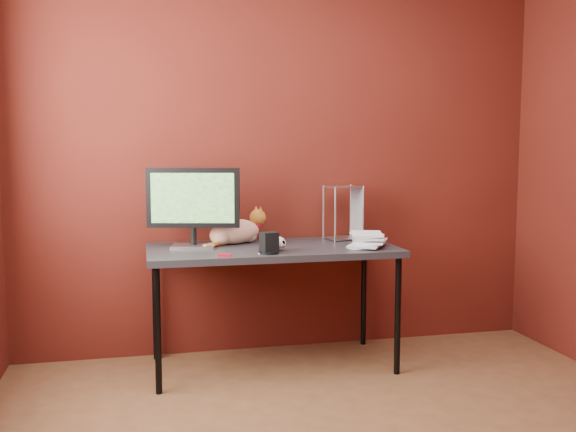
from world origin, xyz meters
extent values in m
cube|color=#48120D|center=(0.00, 1.75, 1.30)|extent=(3.50, 0.02, 2.60)
cube|color=black|center=(-0.15, 1.37, 0.73)|extent=(1.50, 0.70, 0.04)
cylinder|color=black|center=(-0.85, 1.07, 0.35)|extent=(0.04, 0.04, 0.71)
cylinder|color=black|center=(0.55, 1.07, 0.35)|extent=(0.04, 0.04, 0.71)
cylinder|color=black|center=(-0.85, 1.67, 0.35)|extent=(0.04, 0.04, 0.71)
cylinder|color=black|center=(0.55, 1.67, 0.35)|extent=(0.04, 0.04, 0.71)
cube|color=#A7A7AB|center=(-0.62, 1.43, 0.76)|extent=(0.29, 0.23, 0.02)
cylinder|color=black|center=(-0.62, 1.43, 0.82)|extent=(0.04, 0.04, 0.11)
cube|color=black|center=(-0.62, 1.43, 1.05)|extent=(0.55, 0.17, 0.36)
cube|color=#184A13|center=(-0.62, 1.43, 1.05)|extent=(0.48, 0.12, 0.30)
ellipsoid|color=#D3602C|center=(-0.35, 1.54, 0.83)|extent=(0.37, 0.28, 0.15)
ellipsoid|color=#D3602C|center=(-0.44, 1.51, 0.81)|extent=(0.20, 0.19, 0.13)
sphere|color=silver|center=(-0.26, 1.58, 0.80)|extent=(0.11, 0.11, 0.11)
sphere|color=#BC6E24|center=(-0.20, 1.60, 0.90)|extent=(0.11, 0.11, 0.11)
cone|color=#BC6E24|center=(-0.18, 1.58, 0.96)|extent=(0.03, 0.03, 0.04)
cone|color=#BC6E24|center=(-0.20, 1.63, 0.96)|extent=(0.03, 0.03, 0.04)
cylinder|color=#B00B27|center=(-0.21, 1.60, 0.86)|extent=(0.08, 0.08, 0.01)
cylinder|color=#BC6E24|center=(-0.50, 1.43, 0.76)|extent=(0.14, 0.15, 0.03)
ellipsoid|color=silver|center=(-0.14, 1.21, 0.79)|extent=(0.09, 0.09, 0.08)
ellipsoid|color=black|center=(-0.16, 1.17, 0.80)|extent=(0.02, 0.01, 0.03)
ellipsoid|color=black|center=(-0.13, 1.17, 0.80)|extent=(0.02, 0.01, 0.03)
cube|color=black|center=(-0.14, 1.17, 0.78)|extent=(0.05, 0.01, 0.00)
cylinder|color=black|center=(-0.22, 1.12, 0.76)|extent=(0.11, 0.11, 0.02)
cube|color=black|center=(-0.22, 1.12, 0.82)|extent=(0.11, 0.10, 0.11)
imported|color=beige|center=(0.34, 1.28, 0.87)|extent=(0.29, 0.31, 0.25)
imported|color=beige|center=(0.34, 1.28, 1.12)|extent=(0.28, 0.31, 0.25)
imported|color=beige|center=(0.34, 1.28, 1.37)|extent=(0.26, 0.30, 0.25)
imported|color=beige|center=(0.34, 1.28, 1.62)|extent=(0.24, 0.29, 0.25)
cylinder|color=#A7A7AB|center=(0.26, 1.49, 0.93)|extent=(0.01, 0.01, 0.35)
cylinder|color=#A7A7AB|center=(0.47, 1.49, 0.93)|extent=(0.01, 0.01, 0.35)
cylinder|color=#A7A7AB|center=(0.26, 1.66, 0.93)|extent=(0.01, 0.01, 0.35)
cylinder|color=#A7A7AB|center=(0.47, 1.66, 0.93)|extent=(0.01, 0.01, 0.35)
cube|color=#A7A7AB|center=(0.37, 1.57, 0.76)|extent=(0.23, 0.20, 0.01)
cube|color=#A7A7AB|center=(0.37, 1.57, 1.10)|extent=(0.23, 0.20, 0.01)
cube|color=#A40C20|center=(-0.48, 1.08, 0.76)|extent=(0.08, 0.04, 0.02)
cube|color=black|center=(-0.24, 1.21, 0.76)|extent=(0.04, 0.03, 0.02)
cylinder|color=#A7A7AB|center=(-0.26, 1.14, 0.75)|extent=(0.04, 0.04, 0.00)
camera|label=1|loc=(-0.91, -2.41, 1.35)|focal=40.00mm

